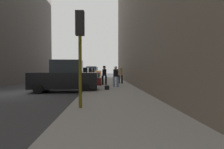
# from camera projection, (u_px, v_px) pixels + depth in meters

# --- Properties ---
(ground_plane) EXTENTS (120.00, 120.00, 0.00)m
(ground_plane) POSITION_uv_depth(u_px,v_px,m) (24.00, 93.00, 11.69)
(ground_plane) COLOR #38383A
(sidewalk) EXTENTS (4.00, 40.00, 0.15)m
(sidewalk) POSITION_uv_depth(u_px,v_px,m) (113.00, 92.00, 11.97)
(sidewalk) COLOR gray
(sidewalk) RESTS_ON ground_plane
(parked_black_suv) EXTENTS (4.65, 2.15, 2.25)m
(parked_black_suv) POSITION_uv_depth(u_px,v_px,m) (65.00, 77.00, 12.31)
(parked_black_suv) COLOR black
(parked_black_suv) RESTS_ON ground_plane
(parked_gray_coupe) EXTENTS (4.21, 2.09, 1.79)m
(parked_gray_coupe) POSITION_uv_depth(u_px,v_px,m) (77.00, 77.00, 18.04)
(parked_gray_coupe) COLOR slate
(parked_gray_coupe) RESTS_ON ground_plane
(parked_dark_green_sedan) EXTENTS (4.24, 2.13, 1.79)m
(parked_dark_green_sedan) POSITION_uv_depth(u_px,v_px,m) (84.00, 75.00, 24.25)
(parked_dark_green_sedan) COLOR #193828
(parked_dark_green_sedan) RESTS_ON ground_plane
(parked_red_hatchback) EXTENTS (4.25, 2.16, 1.79)m
(parked_red_hatchback) POSITION_uv_depth(u_px,v_px,m) (88.00, 74.00, 30.81)
(parked_red_hatchback) COLOR #B2191E
(parked_red_hatchback) RESTS_ON ground_plane
(parked_bronze_suv) EXTENTS (4.61, 2.07, 2.25)m
(parked_bronze_suv) POSITION_uv_depth(u_px,v_px,m) (91.00, 72.00, 36.78)
(parked_bronze_suv) COLOR brown
(parked_bronze_suv) RESTS_ON ground_plane
(parked_white_van) EXTENTS (4.65, 2.17, 2.25)m
(parked_white_van) POSITION_uv_depth(u_px,v_px,m) (93.00, 72.00, 43.24)
(parked_white_van) COLOR silver
(parked_white_van) RESTS_ON ground_plane
(fire_hydrant) EXTENTS (0.42, 0.22, 0.70)m
(fire_hydrant) POSITION_uv_depth(u_px,v_px,m) (93.00, 82.00, 15.10)
(fire_hydrant) COLOR red
(fire_hydrant) RESTS_ON sidewalk
(traffic_light) EXTENTS (0.32, 0.32, 3.60)m
(traffic_light) POSITION_uv_depth(u_px,v_px,m) (80.00, 38.00, 6.48)
(traffic_light) COLOR #514C0F
(traffic_light) RESTS_ON sidewalk
(pedestrian_with_fedora) EXTENTS (0.52, 0.46, 1.78)m
(pedestrian_with_fedora) POSITION_uv_depth(u_px,v_px,m) (104.00, 74.00, 16.52)
(pedestrian_with_fedora) COLOR black
(pedestrian_with_fedora) RESTS_ON sidewalk
(pedestrian_in_jeans) EXTENTS (0.52, 0.44, 1.71)m
(pedestrian_in_jeans) POSITION_uv_depth(u_px,v_px,m) (116.00, 75.00, 14.35)
(pedestrian_in_jeans) COLOR #728CB2
(pedestrian_in_jeans) RESTS_ON sidewalk
(pedestrian_in_tan_coat) EXTENTS (0.53, 0.50, 1.71)m
(pedestrian_in_tan_coat) POSITION_uv_depth(u_px,v_px,m) (120.00, 74.00, 17.99)
(pedestrian_in_tan_coat) COLOR black
(pedestrian_in_tan_coat) RESTS_ON sidewalk
(rolling_suitcase) EXTENTS (0.39, 0.58, 1.04)m
(rolling_suitcase) POSITION_uv_depth(u_px,v_px,m) (99.00, 82.00, 15.87)
(rolling_suitcase) COLOR #591414
(rolling_suitcase) RESTS_ON sidewalk
(duffel_bag) EXTENTS (0.32, 0.44, 0.28)m
(duffel_bag) POSITION_uv_depth(u_px,v_px,m) (107.00, 87.00, 12.60)
(duffel_bag) COLOR black
(duffel_bag) RESTS_ON sidewalk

